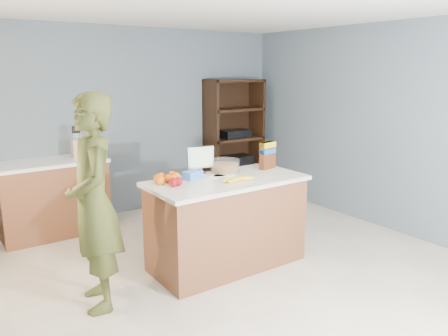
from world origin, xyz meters
TOP-DOWN VIEW (x-y plane):
  - floor at (0.00, 0.00)m, footprint 4.50×5.00m
  - walls at (0.00, 0.00)m, footprint 4.52×5.02m
  - counter_peninsula at (0.00, 0.30)m, footprint 1.56×0.76m
  - back_cabinet at (-1.20, 2.20)m, footprint 1.24×0.62m
  - shelving_unit at (1.55, 2.35)m, footprint 0.90×0.40m
  - person at (-1.32, 0.29)m, footprint 0.53×0.71m
  - knife_block at (-0.88, 2.18)m, footprint 0.12×0.10m
  - envelopes at (0.01, 0.43)m, footprint 0.36×0.21m
  - bananas at (0.04, 0.17)m, footprint 0.35×0.17m
  - apples at (-0.54, 0.40)m, footprint 0.14×0.25m
  - oranges at (-0.55, 0.53)m, footprint 0.28×0.23m
  - blue_carton at (-0.28, 0.49)m, footprint 0.20×0.16m
  - salad_bowl at (0.16, 0.56)m, footprint 0.30×0.30m
  - tv at (-0.10, 0.63)m, footprint 0.28×0.12m
  - cereal_box at (0.62, 0.42)m, footprint 0.20×0.11m

SIDE VIEW (x-z plane):
  - floor at x=0.00m, z-range -0.01..0.01m
  - counter_peninsula at x=0.00m, z-range -0.03..0.87m
  - back_cabinet at x=-1.20m, z-range 0.00..0.90m
  - shelving_unit at x=1.55m, z-range -0.04..1.76m
  - person at x=-1.32m, z-range 0.00..1.78m
  - envelopes at x=0.01m, z-range 0.90..0.90m
  - bananas at x=0.04m, z-range 0.90..0.94m
  - blue_carton at x=-0.28m, z-range 0.90..0.98m
  - apples at x=-0.54m, z-range 0.90..0.98m
  - oranges at x=-0.55m, z-range 0.90..0.98m
  - salad_bowl at x=0.16m, z-range 0.89..1.02m
  - knife_block at x=-0.88m, z-range 0.86..1.17m
  - tv at x=-0.10m, z-range 0.92..1.20m
  - cereal_box at x=0.62m, z-range 0.92..1.22m
  - walls at x=0.00m, z-range 0.40..2.91m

